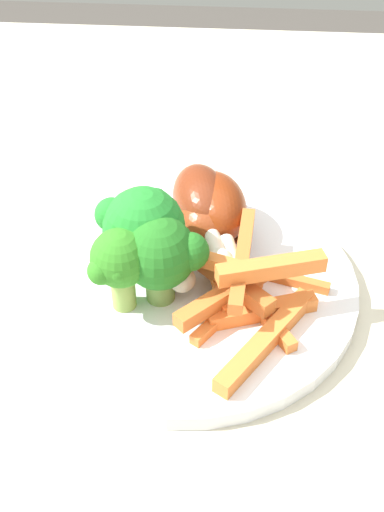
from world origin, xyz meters
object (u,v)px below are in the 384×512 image
at_px(broccoli_floret_front, 141,227).
at_px(broccoli_floret_back, 120,262).
at_px(chicken_drumstick_far, 217,210).
at_px(carrot_fries_pile, 246,292).
at_px(dinner_plate, 192,282).
at_px(chicken_drumstick_extra, 202,204).
at_px(dining_table, 184,398).
at_px(chicken_drumstick_near, 209,219).
at_px(broccoli_floret_middle, 161,247).

height_order(broccoli_floret_front, broccoli_floret_back, broccoli_floret_front).
bearing_deg(chicken_drumstick_far, carrot_fries_pile, -164.16).
height_order(dinner_plate, broccoli_floret_back, broccoli_floret_back).
xyz_separation_m(broccoli_floret_front, broccoli_floret_back, (-0.03, 0.01, -0.01)).
relative_size(carrot_fries_pile, chicken_drumstick_far, 1.24).
distance_m(dinner_plate, chicken_drumstick_far, 0.06).
xyz_separation_m(dinner_plate, broccoli_floret_front, (-0.00, 0.04, 0.05)).
distance_m(broccoli_floret_back, carrot_fries_pile, 0.09).
height_order(dinner_plate, chicken_drumstick_extra, chicken_drumstick_extra).
relative_size(broccoli_floret_back, carrot_fries_pile, 0.41).
distance_m(carrot_fries_pile, chicken_drumstick_far, 0.09).
bearing_deg(dining_table, dinner_plate, -11.48).
distance_m(dinner_plate, chicken_drumstick_near, 0.05).
bearing_deg(chicken_drumstick_far, broccoli_floret_front, 138.11).
relative_size(chicken_drumstick_near, chicken_drumstick_extra, 0.97).
relative_size(dinner_plate, broccoli_floret_front, 3.39).
bearing_deg(chicken_drumstick_near, dinner_plate, 168.74).
distance_m(broccoli_floret_back, chicken_drumstick_near, 0.10).
distance_m(dining_table, chicken_drumstick_near, 0.15).
xyz_separation_m(dining_table, carrot_fries_pile, (-0.01, -0.04, 0.13)).
bearing_deg(chicken_drumstick_extra, broccoli_floret_back, 152.80).
height_order(dining_table, broccoli_floret_middle, broccoli_floret_middle).
relative_size(broccoli_floret_middle, chicken_drumstick_far, 0.53).
height_order(chicken_drumstick_near, chicken_drumstick_far, chicken_drumstick_far).
xyz_separation_m(dining_table, chicken_drumstick_far, (0.08, -0.02, 0.14)).
relative_size(broccoli_floret_front, chicken_drumstick_far, 0.60).
height_order(carrot_fries_pile, chicken_drumstick_extra, chicken_drumstick_extra).
relative_size(chicken_drumstick_near, chicken_drumstick_far, 0.96).
xyz_separation_m(broccoli_floret_back, chicken_drumstick_extra, (0.10, -0.05, -0.02)).
relative_size(dinner_plate, carrot_fries_pile, 1.64).
bearing_deg(broccoli_floret_front, dining_table, -124.94).
bearing_deg(broccoli_floret_back, dining_table, -74.86).
bearing_deg(chicken_drumstick_extra, dining_table, 174.45).
distance_m(dining_table, broccoli_floret_back, 0.16).
xyz_separation_m(dining_table, broccoli_floret_middle, (0.01, 0.01, 0.16)).
relative_size(dining_table, chicken_drumstick_far, 9.16).
bearing_deg(broccoli_floret_back, broccoli_floret_middle, -56.68).
height_order(dinner_plate, broccoli_floret_front, broccoli_floret_front).
distance_m(broccoli_floret_front, broccoli_floret_back, 0.03).
height_order(carrot_fries_pile, chicken_drumstick_near, carrot_fries_pile).
relative_size(broccoli_floret_middle, chicken_drumstick_near, 0.56).
bearing_deg(broccoli_floret_middle, chicken_drumstick_far, -26.12).
height_order(broccoli_floret_back, chicken_drumstick_far, broccoli_floret_back).
distance_m(broccoli_floret_back, chicken_drumstick_far, 0.11).
bearing_deg(broccoli_floret_back, chicken_drumstick_near, -33.93).
bearing_deg(carrot_fries_pile, dining_table, 81.21).
bearing_deg(chicken_drumstick_extra, broccoli_floret_middle, 163.58).
xyz_separation_m(dining_table, dinner_plate, (0.02, -0.00, 0.11)).
bearing_deg(chicken_drumstick_extra, dinner_plate, 176.87).
xyz_separation_m(dining_table, broccoli_floret_back, (-0.01, 0.04, 0.16)).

